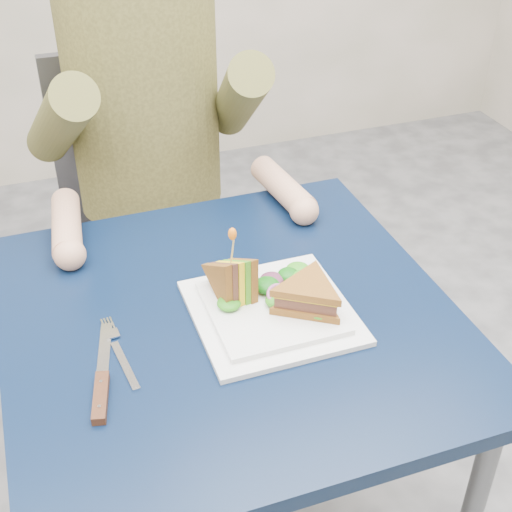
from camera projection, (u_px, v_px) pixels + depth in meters
name	position (u px, v px, depth m)	size (l,w,h in m)	color
table	(230.00, 349.00, 1.25)	(0.75, 0.75, 0.73)	black
chair	(147.00, 206.00, 1.86)	(0.42, 0.40, 0.93)	#47474C
diner	(144.00, 84.00, 1.56)	(0.54, 0.59, 0.74)	brown
plate	(272.00, 310.00, 1.20)	(0.26, 0.26, 0.02)	white
sandwich_flat	(308.00, 295.00, 1.17)	(0.19, 0.19, 0.05)	brown
sandwich_upright	(233.00, 280.00, 1.19)	(0.08, 0.13, 0.12)	brown
fork	(120.00, 354.00, 1.12)	(0.03, 0.18, 0.01)	silver
knife	(101.00, 388.00, 1.05)	(0.07, 0.22, 0.02)	silver
toothpick	(233.00, 248.00, 1.15)	(0.00, 0.00, 0.06)	tan
toothpick_frill	(232.00, 234.00, 1.14)	(0.01, 0.01, 0.02)	orange
lettuce_spill	(272.00, 297.00, 1.19)	(0.15, 0.13, 0.02)	#337A14
onion_ring	(279.00, 295.00, 1.19)	(0.04, 0.04, 0.01)	#9E4C7A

